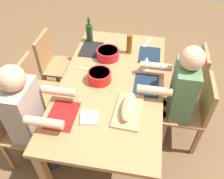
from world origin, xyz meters
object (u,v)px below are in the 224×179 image
serving_bowl_salad (108,53)px  bread_loaf (129,106)px  chair_far_center (38,90)px  serving_bowl_fruit (100,76)px  wine_bottle (89,33)px  napkin_stack (89,118)px  dining_table (112,87)px  chair_near_right (189,78)px  diner_far_left (30,114)px  chair_near_center (192,110)px  diner_near_center (178,92)px  beer_bottle (129,44)px  cutting_board (128,111)px  wine_glass (146,61)px  chair_far_right (54,63)px  chair_far_left (17,126)px

serving_bowl_salad → bread_loaf: 0.79m
chair_far_center → serving_bowl_fruit: size_ratio=3.82×
wine_bottle → napkin_stack: 1.19m
dining_table → chair_near_right: 0.97m
diner_far_left → chair_near_right: bearing=-55.6°
chair_near_center → serving_bowl_salad: chair_near_center is taller
diner_near_center → beer_bottle: diner_near_center is taller
napkin_stack → diner_near_center: bearing=-56.4°
serving_bowl_fruit → cutting_board: serving_bowl_fruit is taller
cutting_board → beer_bottle: (0.86, 0.10, 0.10)m
diner_far_left → serving_bowl_salad: bearing=-31.0°
chair_far_center → serving_bowl_fruit: 0.76m
serving_bowl_fruit → wine_glass: 0.48m
napkin_stack → chair_near_right: bearing=-43.0°
diner_far_left → wine_glass: diner_far_left is taller
serving_bowl_fruit → chair_near_right: bearing=-61.6°
chair_far_right → chair_near_right: bearing=-90.0°
chair_far_center → diner_near_center: 1.46m
serving_bowl_salad → chair_near_center: bearing=-111.7°
chair_far_center → diner_near_center: size_ratio=0.71×
chair_far_left → chair_near_right: 1.90m
serving_bowl_salad → bread_loaf: (-0.72, -0.31, 0.01)m
chair_far_center → bread_loaf: size_ratio=2.66×
chair_near_center → chair_far_left: (-0.49, 1.62, 0.00)m
cutting_board → beer_bottle: size_ratio=1.82×
serving_bowl_fruit → bread_loaf: 0.47m
dining_table → serving_bowl_salad: serving_bowl_salad is taller
chair_near_center → chair_far_left: bearing=106.9°
dining_table → beer_bottle: bearing=-11.2°
serving_bowl_fruit → napkin_stack: (-0.48, -0.02, -0.05)m
serving_bowl_fruit → bread_loaf: (-0.34, -0.32, 0.01)m
diner_far_left → wine_bottle: bearing=-11.8°
chair_far_left → serving_bowl_salad: 1.15m
chair_far_center → diner_far_left: bearing=-159.6°
chair_near_center → chair_far_left: same height
chair_near_right → beer_bottle: 0.80m
serving_bowl_salad → napkin_stack: size_ratio=1.71×
chair_far_right → napkin_stack: chair_far_right is taller
diner_near_center → wine_bottle: 1.22m
dining_table → napkin_stack: bearing=168.1°
chair_far_left → diner_far_left: 0.28m
diner_near_center → napkin_stack: 0.88m
diner_near_center → wine_glass: size_ratio=7.23×
napkin_stack → cutting_board: bearing=-66.7°
chair_near_center → diner_far_left: 1.54m
dining_table → chair_far_right: 0.97m
chair_far_left → wine_glass: (0.71, -1.12, 0.37)m
chair_far_center → wine_glass: size_ratio=5.12×
cutting_board → napkin_stack: 0.33m
serving_bowl_salad → napkin_stack: 0.85m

